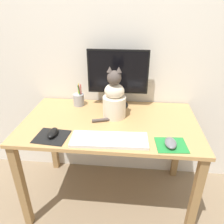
# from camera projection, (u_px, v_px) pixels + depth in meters

# --- Properties ---
(ground_plane) EXTENTS (12.00, 12.00, 0.00)m
(ground_plane) POSITION_uv_depth(u_px,v_px,m) (110.00, 195.00, 1.86)
(ground_plane) COLOR #847056
(wall_back) EXTENTS (7.00, 0.04, 2.50)m
(wall_back) POSITION_uv_depth(u_px,v_px,m) (115.00, 35.00, 1.63)
(wall_back) COLOR silver
(wall_back) RESTS_ON ground_plane
(desk) EXTENTS (1.22, 0.70, 0.73)m
(desk) POSITION_uv_depth(u_px,v_px,m) (110.00, 133.00, 1.58)
(desk) COLOR tan
(desk) RESTS_ON ground_plane
(monitor) EXTENTS (0.46, 0.17, 0.44)m
(monitor) POSITION_uv_depth(u_px,v_px,m) (118.00, 76.00, 1.64)
(monitor) COLOR black
(monitor) RESTS_ON desk
(keyboard) EXTENTS (0.47, 0.18, 0.02)m
(keyboard) POSITION_uv_depth(u_px,v_px,m) (109.00, 139.00, 1.31)
(keyboard) COLOR silver
(keyboard) RESTS_ON desk
(mousepad_left) EXTENTS (0.21, 0.19, 0.00)m
(mousepad_left) POSITION_uv_depth(u_px,v_px,m) (52.00, 137.00, 1.35)
(mousepad_left) COLOR black
(mousepad_left) RESTS_ON desk
(mousepad_right) EXTENTS (0.19, 0.17, 0.00)m
(mousepad_right) POSITION_uv_depth(u_px,v_px,m) (171.00, 145.00, 1.27)
(mousepad_right) COLOR #238438
(mousepad_right) RESTS_ON desk
(computer_mouse_left) EXTENTS (0.06, 0.11, 0.04)m
(computer_mouse_left) POSITION_uv_depth(u_px,v_px,m) (52.00, 133.00, 1.35)
(computer_mouse_left) COLOR black
(computer_mouse_left) RESTS_ON mousepad_left
(computer_mouse_right) EXTENTS (0.07, 0.11, 0.04)m
(computer_mouse_right) POSITION_uv_depth(u_px,v_px,m) (171.00, 143.00, 1.26)
(computer_mouse_right) COLOR slate
(computer_mouse_right) RESTS_ON mousepad_right
(cat) EXTENTS (0.23, 0.20, 0.37)m
(cat) POSITION_uv_depth(u_px,v_px,m) (114.00, 99.00, 1.53)
(cat) COLOR beige
(cat) RESTS_ON desk
(pen_cup) EXTENTS (0.09, 0.09, 0.18)m
(pen_cup) POSITION_uv_depth(u_px,v_px,m) (79.00, 100.00, 1.74)
(pen_cup) COLOR #99999E
(pen_cup) RESTS_ON desk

